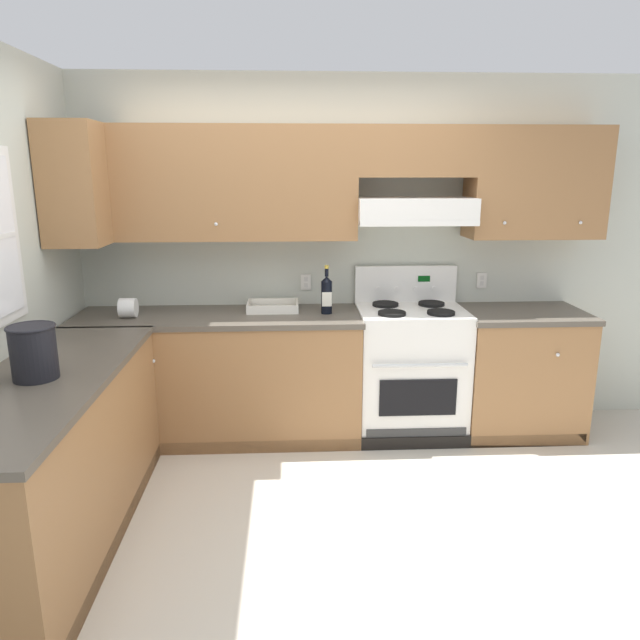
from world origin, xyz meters
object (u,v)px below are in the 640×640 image
Objects in this scene: wine_bottle at (327,294)px; bucket at (33,351)px; stove at (410,370)px; bowl at (273,308)px; paper_towel_roll at (128,308)px.

wine_bottle reaches higher than bucket.
stove is 1.09m from bowl.
wine_bottle is 1.29× the size of bucket.
bowl is (-0.99, 0.11, 0.45)m from stove.
bucket is (-1.10, -1.39, 0.12)m from bowl.
stove is at bearing 0.66° from wine_bottle.
bowl is at bearing 9.42° from paper_towel_roll.
stove is 9.07× the size of paper_towel_roll.
bowl is 2.75× the size of paper_towel_roll.
paper_towel_roll is at bearing -178.44° from stove.
bowl is 1.00m from paper_towel_roll.
stove reaches higher than paper_towel_roll.
wine_bottle is 2.58× the size of paper_towel_roll.
wine_bottle is 0.94× the size of bowl.
stove is 2.03m from paper_towel_roll.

